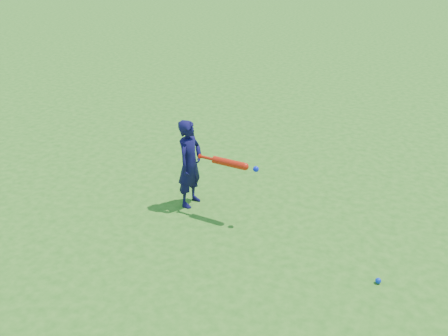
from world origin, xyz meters
TOP-DOWN VIEW (x-y plane):
  - ground at (0.00, 0.00)m, footprint 80.00×80.00m
  - child at (-0.37, -0.27)m, footprint 0.32×0.46m
  - ground_ball_blue at (2.17, -0.98)m, footprint 0.06×0.06m
  - bat_swing at (0.26, -0.37)m, footprint 0.82×0.13m

SIDE VIEW (x-z plane):
  - ground at x=0.00m, z-range 0.00..0.00m
  - ground_ball_blue at x=2.17m, z-range 0.00..0.06m
  - child at x=-0.37m, z-range 0.00..1.19m
  - bat_swing at x=0.26m, z-range 0.71..0.80m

